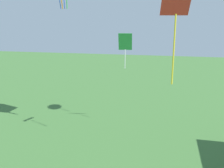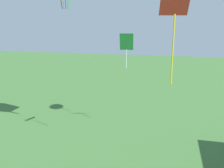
# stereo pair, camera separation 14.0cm
# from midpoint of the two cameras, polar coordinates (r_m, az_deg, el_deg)

# --- Properties ---
(kite_green_diamond) EXTENTS (1.02, 0.71, 2.49)m
(kite_green_diamond) POSITION_cam_midpoint_polar(r_m,az_deg,el_deg) (17.74, 3.56, 9.14)
(kite_green_diamond) COLOR green
(kite_red_diamond) EXTENTS (0.99, 0.81, 3.21)m
(kite_red_diamond) POSITION_cam_midpoint_polar(r_m,az_deg,el_deg) (8.05, 14.75, 16.44)
(kite_red_diamond) COLOR red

